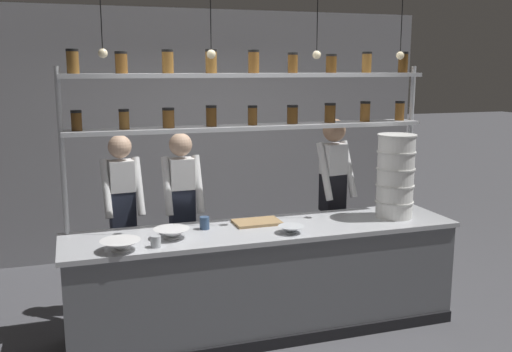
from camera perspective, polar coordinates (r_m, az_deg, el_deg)
ground_plane at (r=5.16m, az=0.89°, el=-15.07°), size 40.00×40.00×0.00m
back_wall at (r=7.03m, az=-5.57°, el=4.33°), size 5.74×0.12×2.93m
prep_counter at (r=4.97m, az=0.91°, el=-10.31°), size 3.34×0.76×0.92m
spice_shelf_unit at (r=4.96m, az=-0.28°, el=7.02°), size 3.22×0.28×2.40m
chef_left at (r=5.36m, az=-13.19°, el=-3.48°), size 0.38×0.31×1.66m
chef_center at (r=5.34m, az=-7.38°, el=-3.28°), size 0.36×0.29×1.67m
chef_right at (r=5.71m, az=7.70°, el=-1.68°), size 0.40×0.33×1.76m
container_stack at (r=5.24m, az=13.76°, el=-0.01°), size 0.34×0.34×0.75m
cutting_board at (r=4.95m, az=0.11°, el=-4.64°), size 0.40×0.26×0.02m
prep_bowl_near_left at (r=4.58m, az=-8.44°, el=-5.70°), size 0.29×0.29×0.08m
prep_bowl_center_front at (r=4.34m, az=-13.40°, el=-6.79°), size 0.30×0.30×0.08m
prep_bowl_center_back at (r=4.68m, az=3.55°, el=-5.36°), size 0.22×0.22×0.06m
serving_cup_front at (r=4.37m, az=-9.98°, el=-6.47°), size 0.08×0.08×0.09m
serving_cup_by_board at (r=4.79m, az=-5.17°, el=-4.70°), size 0.08×0.08×0.11m
pendant_light_row at (r=4.64m, az=0.88°, el=12.34°), size 2.56×0.07×0.56m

